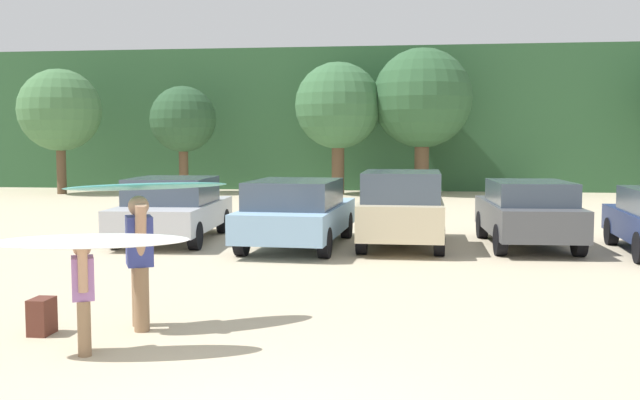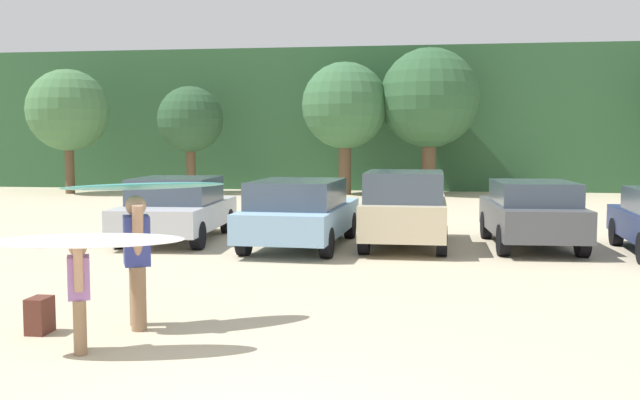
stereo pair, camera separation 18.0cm
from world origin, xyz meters
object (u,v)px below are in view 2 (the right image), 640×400
at_px(surfboard_white, 86,241).
at_px(backpack_dropped, 40,315).
at_px(parked_car_silver, 177,208).
at_px(parked_car_champagne, 405,208).
at_px(person_adult, 137,253).
at_px(person_child, 79,288).
at_px(surfboard_teal, 145,186).
at_px(parked_car_sky_blue, 300,212).
at_px(parked_car_dark_gray, 531,212).

distance_m(surfboard_white, backpack_dropped, 1.64).
height_order(parked_car_silver, parked_car_champagne, parked_car_champagne).
xyz_separation_m(parked_car_silver, person_adult, (2.22, -7.79, 0.19)).
bearing_deg(surfboard_white, person_child, -40.77).
bearing_deg(surfboard_teal, parked_car_champagne, -145.74).
xyz_separation_m(parked_car_sky_blue, parked_car_dark_gray, (5.06, 0.67, 0.00)).
xyz_separation_m(person_adult, surfboard_teal, (0.10, 0.08, 0.85)).
bearing_deg(parked_car_champagne, surfboard_teal, 158.03).
bearing_deg(parked_car_silver, parked_car_sky_blue, -104.56).
xyz_separation_m(person_adult, backpack_dropped, (-1.10, -0.43, -0.73)).
bearing_deg(parked_car_silver, person_adult, -166.88).
relative_size(parked_car_sky_blue, surfboard_teal, 2.28).
xyz_separation_m(person_adult, surfboard_white, (-0.09, -1.18, 0.33)).
relative_size(parked_car_silver, person_child, 3.37).
bearing_deg(backpack_dropped, surfboard_teal, 23.24).
distance_m(person_adult, person_child, 1.16).
bearing_deg(surfboard_teal, parked_car_dark_gray, -160.30).
height_order(parked_car_dark_gray, person_adult, person_adult).
bearing_deg(parked_car_dark_gray, surfboard_teal, 140.19).
distance_m(person_child, surfboard_teal, 1.64).
relative_size(person_adult, surfboard_white, 0.76).
relative_size(surfboard_teal, surfboard_white, 0.91).
height_order(parked_car_sky_blue, parked_car_dark_gray, parked_car_sky_blue).
xyz_separation_m(parked_car_sky_blue, surfboard_white, (-0.94, -8.33, 0.49)).
bearing_deg(backpack_dropped, person_child, -38.10).
distance_m(parked_car_silver, parked_car_dark_gray, 8.13).
height_order(surfboard_teal, backpack_dropped, surfboard_teal).
bearing_deg(surfboard_teal, parked_car_sky_blue, -129.44).
bearing_deg(backpack_dropped, surfboard_white, -36.65).
height_order(parked_car_champagne, person_child, parked_car_champagne).
relative_size(parked_car_champagne, backpack_dropped, 9.01).
bearing_deg(person_adult, parked_car_champagne, -139.16).
relative_size(parked_car_silver, parked_car_sky_blue, 0.93).
relative_size(parked_car_sky_blue, parked_car_dark_gray, 1.13).
bearing_deg(person_child, parked_car_champagne, -137.76).
xyz_separation_m(parked_car_sky_blue, parked_car_champagne, (2.30, 0.35, 0.09)).
relative_size(parked_car_sky_blue, parked_car_champagne, 1.15).
bearing_deg(person_child, surfboard_white, 128.11).
bearing_deg(parked_car_silver, parked_car_dark_gray, -92.56).
distance_m(parked_car_sky_blue, person_child, 8.34).
bearing_deg(parked_car_dark_gray, backpack_dropped, 136.76).
height_order(parked_car_dark_gray, surfboard_teal, surfboard_teal).
xyz_separation_m(parked_car_champagne, person_child, (-3.37, -8.62, -0.15)).
bearing_deg(person_adult, parked_car_sky_blue, -123.15).
bearing_deg(parked_car_champagne, person_child, 159.00).
height_order(parked_car_champagne, parked_car_dark_gray, parked_car_champagne).
bearing_deg(parked_car_silver, surfboard_teal, -166.05).
relative_size(parked_car_dark_gray, person_child, 3.20).
height_order(parked_car_silver, person_child, parked_car_silver).
bearing_deg(parked_car_champagne, parked_car_dark_gray, -82.90).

